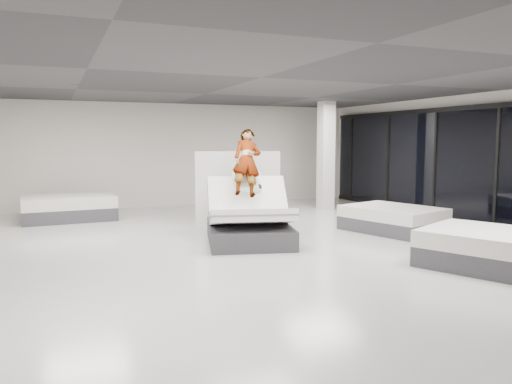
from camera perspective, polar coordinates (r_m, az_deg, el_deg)
room at (r=9.22m, az=0.59°, el=3.02°), size 14.00×14.04×3.20m
hero_bed at (r=10.09m, az=-0.79°, el=-3.44°), size 2.10×2.48×1.42m
person at (r=10.31m, az=-1.02°, el=1.83°), size 0.96×1.66×1.22m
remote at (r=10.01m, az=0.47°, el=0.65°), size 0.08×0.15×0.08m
divider_panel at (r=11.70m, az=-2.08°, el=0.23°), size 1.95×0.58×1.81m
flat_bed_right_far at (r=11.78m, az=15.38°, el=-3.01°), size 2.04×2.38×0.56m
flat_bed_right_near at (r=8.99m, az=25.96°, el=-6.00°), size 2.44×2.71×0.61m
flat_bed_left_far at (r=13.94m, az=-20.61°, el=-1.68°), size 2.33×1.79×0.62m
column at (r=15.04m, az=7.98°, el=4.12°), size 0.40×0.40×3.20m
storefront_glazing at (r=12.74m, az=25.87°, el=2.57°), size 0.12×13.40×2.92m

